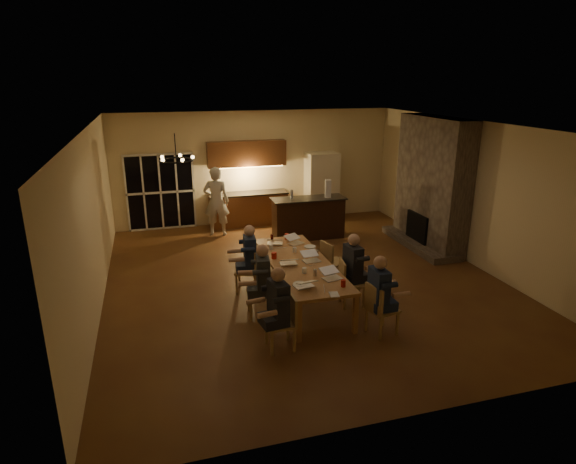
{
  "coord_description": "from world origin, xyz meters",
  "views": [
    {
      "loc": [
        -2.91,
        -8.95,
        4.11
      ],
      "look_at": [
        -0.24,
        0.3,
        0.98
      ],
      "focal_mm": 30.0,
      "sensor_mm": 36.0,
      "label": 1
    }
  ],
  "objects_px": {
    "can_silver": "(315,273)",
    "can_cola": "(272,237)",
    "person_right_mid": "(353,269)",
    "redcup_far": "(287,236)",
    "chair_right_far": "(334,262)",
    "redcup_mid": "(274,255)",
    "chair_left_near": "(280,323)",
    "laptop_e": "(275,239)",
    "chair_left_mid": "(260,292)",
    "person_left_near": "(278,309)",
    "laptop_c": "(288,258)",
    "chair_left_far": "(247,270)",
    "laptop_b": "(333,273)",
    "mug_back": "(271,247)",
    "refrigerator": "(321,186)",
    "bar_blender": "(328,189)",
    "mug_front": "(304,271)",
    "chair_right_near": "(383,309)",
    "mug_mid": "(295,250)",
    "dining_table": "(300,281)",
    "plate_far": "(310,247)",
    "laptop_f": "(296,239)",
    "person_left_mid": "(263,282)",
    "person_right_near": "(378,295)",
    "laptop_d": "(312,256)",
    "bar_island": "(308,218)",
    "person_left_far": "(250,259)",
    "standing_person": "(216,201)",
    "chair_right_mid": "(352,283)",
    "redcup_near": "(343,283)",
    "chandelier": "(176,160)",
    "can_right": "(317,253)",
    "bar_bottle": "(292,195)"
  },
  "relations": [
    {
      "from": "chair_left_mid",
      "to": "laptop_c",
      "type": "relative_size",
      "value": 2.78
    },
    {
      "from": "chair_left_far",
      "to": "chair_left_mid",
      "type": "bearing_deg",
      "value": 19.84
    },
    {
      "from": "laptop_c",
      "to": "chair_left_far",
      "type": "bearing_deg",
      "value": -38.8
    },
    {
      "from": "chair_right_mid",
      "to": "chair_right_far",
      "type": "height_order",
      "value": "same"
    },
    {
      "from": "standing_person",
      "to": "redcup_near",
      "type": "xyz_separation_m",
      "value": [
        1.33,
        -5.62,
        -0.12
      ]
    },
    {
      "from": "bar_island",
      "to": "laptop_b",
      "type": "bearing_deg",
      "value": -101.87
    },
    {
      "from": "laptop_f",
      "to": "mug_mid",
      "type": "bearing_deg",
      "value": -134.82
    },
    {
      "from": "person_left_mid",
      "to": "bar_blender",
      "type": "distance_m",
      "value": 4.83
    },
    {
      "from": "mug_back",
      "to": "refrigerator",
      "type": "bearing_deg",
      "value": 58.21
    },
    {
      "from": "plate_far",
      "to": "mug_back",
      "type": "bearing_deg",
      "value": 174.81
    },
    {
      "from": "redcup_near",
      "to": "chair_right_far",
      "type": "bearing_deg",
      "value": 72.82
    },
    {
      "from": "chair_right_mid",
      "to": "standing_person",
      "type": "relative_size",
      "value": 0.48
    },
    {
      "from": "chair_right_far",
      "to": "person_left_far",
      "type": "relative_size",
      "value": 0.64
    },
    {
      "from": "mug_mid",
      "to": "person_right_mid",
      "type": "bearing_deg",
      "value": -50.89
    },
    {
      "from": "standing_person",
      "to": "mug_back",
      "type": "distance_m",
      "value": 3.59
    },
    {
      "from": "chair_right_far",
      "to": "redcup_mid",
      "type": "relative_size",
      "value": 7.42
    },
    {
      "from": "person_left_far",
      "to": "chandelier",
      "type": "bearing_deg",
      "value": -69.29
    },
    {
      "from": "person_right_near",
      "to": "can_silver",
      "type": "bearing_deg",
      "value": 40.01
    },
    {
      "from": "redcup_near",
      "to": "plate_far",
      "type": "relative_size",
      "value": 0.49
    },
    {
      "from": "person_right_near",
      "to": "bar_bottle",
      "type": "relative_size",
      "value": 5.75
    },
    {
      "from": "person_left_mid",
      "to": "person_left_far",
      "type": "distance_m",
      "value": 1.15
    },
    {
      "from": "dining_table",
      "to": "plate_far",
      "type": "relative_size",
      "value": 12.84
    },
    {
      "from": "dining_table",
      "to": "redcup_mid",
      "type": "distance_m",
      "value": 0.69
    },
    {
      "from": "chair_left_near",
      "to": "person_left_near",
      "type": "distance_m",
      "value": 0.25
    },
    {
      "from": "mug_front",
      "to": "bar_blender",
      "type": "relative_size",
      "value": 0.22
    },
    {
      "from": "chair_left_mid",
      "to": "person_left_near",
      "type": "bearing_deg",
      "value": 6.4
    },
    {
      "from": "can_silver",
      "to": "can_cola",
      "type": "xyz_separation_m",
      "value": [
        -0.25,
        2.12,
        0.0
      ]
    },
    {
      "from": "person_right_near",
      "to": "mug_mid",
      "type": "relative_size",
      "value": 13.8
    },
    {
      "from": "person_right_mid",
      "to": "redcup_far",
      "type": "distance_m",
      "value": 1.99
    },
    {
      "from": "person_left_far",
      "to": "laptop_d",
      "type": "bearing_deg",
      "value": 66.42
    },
    {
      "from": "refrigerator",
      "to": "chair_right_mid",
      "type": "xyz_separation_m",
      "value": [
        -1.38,
        -5.54,
        -0.55
      ]
    },
    {
      "from": "bar_island",
      "to": "laptop_d",
      "type": "relative_size",
      "value": 6.06
    },
    {
      "from": "person_right_near",
      "to": "can_silver",
      "type": "xyz_separation_m",
      "value": [
        -0.78,
        0.93,
        0.12
      ]
    },
    {
      "from": "chair_right_far",
      "to": "bar_blender",
      "type": "xyz_separation_m",
      "value": [
        0.91,
        2.84,
        0.87
      ]
    },
    {
      "from": "laptop_b",
      "to": "mug_mid",
      "type": "xyz_separation_m",
      "value": [
        -0.25,
        1.45,
        -0.06
      ]
    },
    {
      "from": "laptop_b",
      "to": "can_right",
      "type": "distance_m",
      "value": 1.14
    },
    {
      "from": "laptop_c",
      "to": "redcup_far",
      "type": "relative_size",
      "value": 2.67
    },
    {
      "from": "laptop_b",
      "to": "laptop_c",
      "type": "distance_m",
      "value": 1.04
    },
    {
      "from": "laptop_d",
      "to": "mug_mid",
      "type": "relative_size",
      "value": 3.2
    },
    {
      "from": "can_silver",
      "to": "bar_blender",
      "type": "xyz_separation_m",
      "value": [
        1.77,
        4.1,
        0.5
      ]
    },
    {
      "from": "chair_right_far",
      "to": "can_right",
      "type": "relative_size",
      "value": 7.42
    },
    {
      "from": "person_left_far",
      "to": "mug_mid",
      "type": "xyz_separation_m",
      "value": [
        0.9,
        -0.04,
        0.11
      ]
    },
    {
      "from": "person_right_near",
      "to": "laptop_f",
      "type": "bearing_deg",
      "value": 13.03
    },
    {
      "from": "bar_island",
      "to": "person_right_near",
      "type": "xyz_separation_m",
      "value": [
        -0.48,
        -5.09,
        0.15
      ]
    },
    {
      "from": "chair_left_near",
      "to": "laptop_e",
      "type": "xyz_separation_m",
      "value": [
        0.64,
        2.78,
        0.42
      ]
    },
    {
      "from": "person_left_near",
      "to": "mug_mid",
      "type": "distance_m",
      "value": 2.37
    },
    {
      "from": "refrigerator",
      "to": "laptop_e",
      "type": "height_order",
      "value": "refrigerator"
    },
    {
      "from": "chair_right_near",
      "to": "chair_right_far",
      "type": "relative_size",
      "value": 1.0
    },
    {
      "from": "person_left_far",
      "to": "can_silver",
      "type": "height_order",
      "value": "person_left_far"
    },
    {
      "from": "mug_back",
      "to": "can_silver",
      "type": "relative_size",
      "value": 0.83
    }
  ]
}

